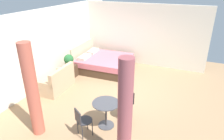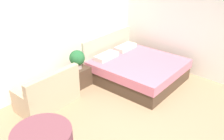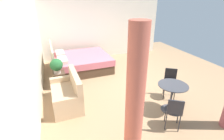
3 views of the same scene
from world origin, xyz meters
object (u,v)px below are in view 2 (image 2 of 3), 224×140
(couch, at_px, (48,94))
(potted_plant, at_px, (77,59))
(nightstand, at_px, (82,76))
(bed, at_px, (136,69))

(couch, xyz_separation_m, potted_plant, (1.05, 0.19, 0.47))
(potted_plant, bearing_deg, nightstand, -21.54)
(bed, height_order, nightstand, bed)
(couch, distance_m, nightstand, 1.16)
(bed, height_order, couch, bed)
(potted_plant, bearing_deg, bed, -35.03)
(bed, height_order, potted_plant, bed)
(couch, distance_m, potted_plant, 1.17)
(couch, bearing_deg, potted_plant, 10.09)
(bed, bearing_deg, potted_plant, 144.97)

